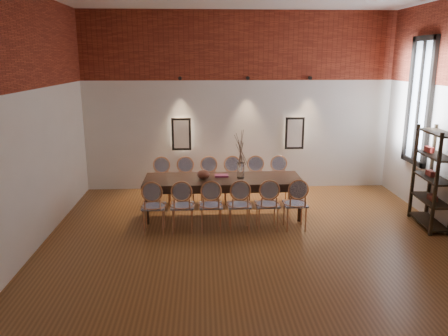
{
  "coord_description": "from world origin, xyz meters",
  "views": [
    {
      "loc": [
        -0.84,
        -6.41,
        2.97
      ],
      "look_at": [
        -0.44,
        1.22,
        1.05
      ],
      "focal_mm": 35.0,
      "sensor_mm": 36.0,
      "label": 1
    }
  ],
  "objects_px": {
    "chair_far_e": "(257,181)",
    "chair_far_c": "(209,181)",
    "book": "(222,176)",
    "bowl": "(203,174)",
    "chair_near_d": "(239,205)",
    "chair_near_c": "(211,205)",
    "chair_far_b": "(185,182)",
    "shelving_rack": "(433,178)",
    "chair_near_e": "(267,204)",
    "chair_far_d": "(233,181)",
    "chair_near_b": "(182,206)",
    "vase": "(241,170)",
    "dining_table": "(223,197)",
    "chair_far_a": "(161,182)",
    "chair_near_f": "(295,204)",
    "chair_near_a": "(154,206)",
    "chair_far_f": "(280,180)"
  },
  "relations": [
    {
      "from": "chair_near_b",
      "to": "chair_far_a",
      "type": "height_order",
      "value": "same"
    },
    {
      "from": "chair_near_b",
      "to": "chair_near_d",
      "type": "distance_m",
      "value": 1.0
    },
    {
      "from": "chair_near_c",
      "to": "chair_far_c",
      "type": "bearing_deg",
      "value": 90.0
    },
    {
      "from": "chair_far_a",
      "to": "vase",
      "type": "distance_m",
      "value": 1.81
    },
    {
      "from": "chair_far_d",
      "to": "chair_far_e",
      "type": "xyz_separation_m",
      "value": [
        0.5,
        0.0,
        0.0
      ]
    },
    {
      "from": "chair_far_d",
      "to": "chair_far_e",
      "type": "height_order",
      "value": "same"
    },
    {
      "from": "chair_near_a",
      "to": "vase",
      "type": "bearing_deg",
      "value": 25.63
    },
    {
      "from": "dining_table",
      "to": "chair_near_d",
      "type": "xyz_separation_m",
      "value": [
        0.25,
        -0.76,
        0.09
      ]
    },
    {
      "from": "chair_near_b",
      "to": "chair_near_f",
      "type": "relative_size",
      "value": 1.0
    },
    {
      "from": "chair_near_b",
      "to": "vase",
      "type": "relative_size",
      "value": 3.13
    },
    {
      "from": "chair_far_d",
      "to": "book",
      "type": "relative_size",
      "value": 3.62
    },
    {
      "from": "chair_near_d",
      "to": "chair_near_c",
      "type": "bearing_deg",
      "value": 180.0
    },
    {
      "from": "chair_near_d",
      "to": "vase",
      "type": "distance_m",
      "value": 0.88
    },
    {
      "from": "chair_far_b",
      "to": "bowl",
      "type": "height_order",
      "value": "chair_far_b"
    },
    {
      "from": "chair_far_a",
      "to": "chair_near_e",
      "type": "bearing_deg",
      "value": 142.67
    },
    {
      "from": "chair_near_c",
      "to": "shelving_rack",
      "type": "height_order",
      "value": "shelving_rack"
    },
    {
      "from": "dining_table",
      "to": "chair_far_e",
      "type": "distance_m",
      "value": 1.07
    },
    {
      "from": "chair_near_b",
      "to": "chair_near_d",
      "type": "relative_size",
      "value": 1.0
    },
    {
      "from": "chair_far_b",
      "to": "bowl",
      "type": "distance_m",
      "value": 0.97
    },
    {
      "from": "chair_far_e",
      "to": "vase",
      "type": "distance_m",
      "value": 0.97
    },
    {
      "from": "chair_far_e",
      "to": "book",
      "type": "height_order",
      "value": "chair_far_e"
    },
    {
      "from": "chair_near_c",
      "to": "shelving_rack",
      "type": "distance_m",
      "value": 3.99
    },
    {
      "from": "chair_near_a",
      "to": "chair_far_e",
      "type": "bearing_deg",
      "value": 37.33
    },
    {
      "from": "chair_far_e",
      "to": "chair_far_c",
      "type": "bearing_deg",
      "value": 0.0
    },
    {
      "from": "chair_far_c",
      "to": "chair_near_d",
      "type": "bearing_deg",
      "value": 108.15
    },
    {
      "from": "chair_near_e",
      "to": "chair_near_f",
      "type": "relative_size",
      "value": 1.0
    },
    {
      "from": "chair_near_e",
      "to": "shelving_rack",
      "type": "bearing_deg",
      "value": 0.27
    },
    {
      "from": "book",
      "to": "bowl",
      "type": "bearing_deg",
      "value": -153.25
    },
    {
      "from": "chair_near_d",
      "to": "vase",
      "type": "height_order",
      "value": "vase"
    },
    {
      "from": "chair_near_a",
      "to": "shelving_rack",
      "type": "distance_m",
      "value": 4.99
    },
    {
      "from": "chair_near_a",
      "to": "book",
      "type": "relative_size",
      "value": 3.62
    },
    {
      "from": "chair_near_b",
      "to": "chair_near_e",
      "type": "bearing_deg",
      "value": 0.0
    },
    {
      "from": "chair_near_c",
      "to": "chair_far_b",
      "type": "distance_m",
      "value": 1.6
    },
    {
      "from": "dining_table",
      "to": "bowl",
      "type": "relative_size",
      "value": 12.48
    },
    {
      "from": "shelving_rack",
      "to": "chair_near_e",
      "type": "bearing_deg",
      "value": -175.25
    },
    {
      "from": "chair_near_c",
      "to": "chair_far_b",
      "type": "xyz_separation_m",
      "value": [
        -0.5,
        1.52,
        0.0
      ]
    },
    {
      "from": "chair_near_c",
      "to": "shelving_rack",
      "type": "bearing_deg",
      "value": 0.21
    },
    {
      "from": "chair_near_b",
      "to": "chair_near_f",
      "type": "distance_m",
      "value": 2.0
    },
    {
      "from": "chair_near_d",
      "to": "bowl",
      "type": "relative_size",
      "value": 3.92
    },
    {
      "from": "chair_far_c",
      "to": "shelving_rack",
      "type": "distance_m",
      "value": 4.27
    },
    {
      "from": "chair_far_d",
      "to": "bowl",
      "type": "distance_m",
      "value": 1.09
    },
    {
      "from": "chair_near_e",
      "to": "chair_near_f",
      "type": "distance_m",
      "value": 0.5
    },
    {
      "from": "chair_near_c",
      "to": "bowl",
      "type": "bearing_deg",
      "value": 99.74
    },
    {
      "from": "chair_near_f",
      "to": "chair_far_a",
      "type": "relative_size",
      "value": 1.0
    },
    {
      "from": "chair_near_e",
      "to": "book",
      "type": "relative_size",
      "value": 3.62
    },
    {
      "from": "chair_near_b",
      "to": "chair_far_b",
      "type": "distance_m",
      "value": 1.52
    },
    {
      "from": "dining_table",
      "to": "shelving_rack",
      "type": "relative_size",
      "value": 1.66
    },
    {
      "from": "chair_far_f",
      "to": "book",
      "type": "distance_m",
      "value": 1.45
    },
    {
      "from": "chair_near_d",
      "to": "chair_near_f",
      "type": "bearing_deg",
      "value": -0.0
    },
    {
      "from": "dining_table",
      "to": "chair_far_e",
      "type": "height_order",
      "value": "chair_far_e"
    }
  ]
}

